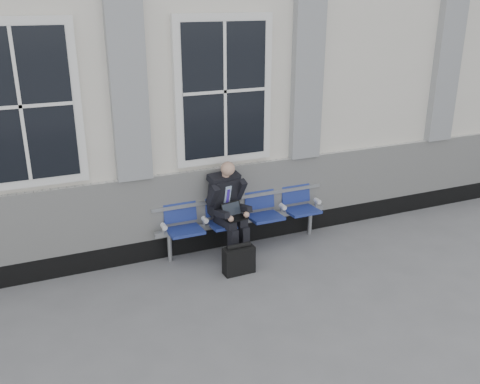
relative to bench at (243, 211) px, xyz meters
name	(u,v)px	position (x,y,z in m)	size (l,w,h in m)	color
ground	(243,299)	(-0.57, -1.32, -0.55)	(70.00, 70.00, 0.00)	slate
station_building	(156,74)	(-0.59, 2.15, 1.67)	(14.40, 4.40, 4.49)	silver
bench	(243,211)	(0.00, 0.00, 0.00)	(2.60, 0.47, 0.91)	#9EA0A3
businessman	(228,205)	(-0.28, -0.13, 0.19)	(0.57, 0.76, 1.36)	black
briefcase	(239,260)	(-0.37, -0.70, -0.36)	(0.41, 0.18, 0.42)	black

